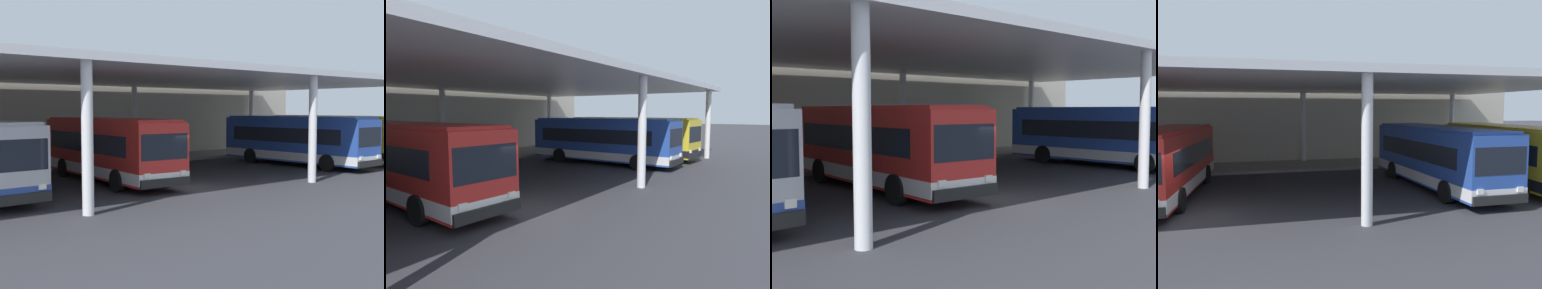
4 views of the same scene
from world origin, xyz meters
TOP-DOWN VIEW (x-y plane):
  - ground_plane at (0.00, 0.00)m, footprint 200.00×200.00m
  - canopy_shelter at (0.00, 5.50)m, footprint 40.00×17.00m
  - bus_second_bay at (-1.44, 4.22)m, footprint 3.17×10.66m
  - bus_middle_bay at (11.59, 2.86)m, footprint 2.79×10.55m
  - bus_far_bay at (15.76, 2.74)m, footprint 3.25×10.68m

SIDE VIEW (x-z plane):
  - ground_plane at x=0.00m, z-range 0.00..0.00m
  - bus_second_bay at x=-1.44m, z-range 0.07..3.24m
  - bus_middle_bay at x=11.59m, z-range 0.07..3.24m
  - bus_far_bay at x=15.76m, z-range 0.07..3.24m
  - canopy_shelter at x=0.00m, z-range 2.54..8.09m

